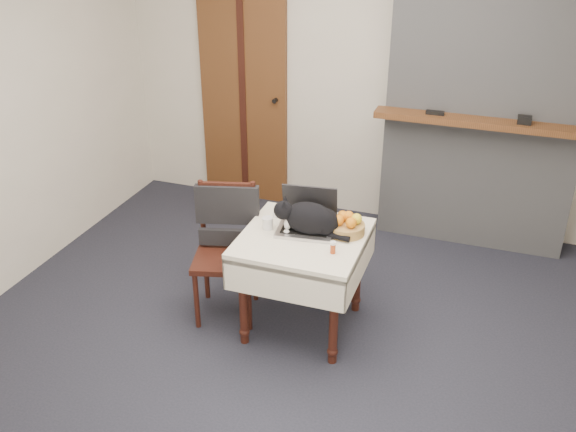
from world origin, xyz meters
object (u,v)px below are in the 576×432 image
Objects in this scene: cat at (311,219)px; chair at (227,232)px; laptop at (307,219)px; side_table at (303,251)px; fruit_basket at (347,225)px; pill_bottle at (333,247)px; cream_jar at (268,223)px; door at (244,96)px.

chair is (-0.60, 0.01, -0.21)m from cat.
laptop reaches higher than chair.
chair is at bearing 174.18° from side_table.
cat is at bearing -62.49° from laptop.
fruit_basket is (0.26, 0.02, -0.01)m from laptop.
fruit_basket is (0.01, 0.28, 0.01)m from pill_bottle.
laptop is 4.93× the size of cream_jar.
pill_bottle is (0.48, -0.16, -0.00)m from cream_jar.
pill_bottle is at bearing -92.66° from fruit_basket.
laptop is at bearing 111.07° from cat.
fruit_basket is 0.25× the size of chair.
pill_bottle is at bearing -31.73° from side_table.
fruit_basket is at bearing 87.34° from pill_bottle.
cream_jar reaches higher than pill_bottle.
cream_jar is (-0.28, -0.03, -0.06)m from cat.
cat is 0.29m from cream_jar.
side_table is at bearing -57.12° from door.
laptop is at bearing -9.93° from chair.
pill_bottle is 0.28m from fruit_basket.
cat is (0.03, 0.05, 0.22)m from side_table.
cat is 6.67× the size of pill_bottle.
laptop is at bearing -175.81° from fruit_basket.
laptop is at bearing 95.00° from side_table.
cream_jar is 0.34× the size of fruit_basket.
cat is at bearing 6.76° from cream_jar.
side_table is 3.31× the size of fruit_basket.
pill_bottle is at bearing -29.52° from chair.
chair is at bearing -71.09° from door.
laptop is 0.42× the size of chair.
fruit_basket reaches higher than cream_jar.
laptop reaches higher than fruit_basket.
pill_bottle is (1.40, -1.94, -0.26)m from door.
chair is (0.59, -1.74, -0.40)m from door.
side_table is at bearing -21.04° from chair.
pill_bottle is (0.25, -0.26, -0.03)m from laptop.
cat is 0.24m from fruit_basket.
pill_bottle is at bearing -53.19° from laptop.
door reaches higher than chair.
cream_jar is (-0.25, 0.01, 0.15)m from side_table.
pill_bottle is at bearing -54.25° from door.
chair is (-0.56, -0.05, -0.17)m from laptop.
fruit_basket reaches higher than side_table.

